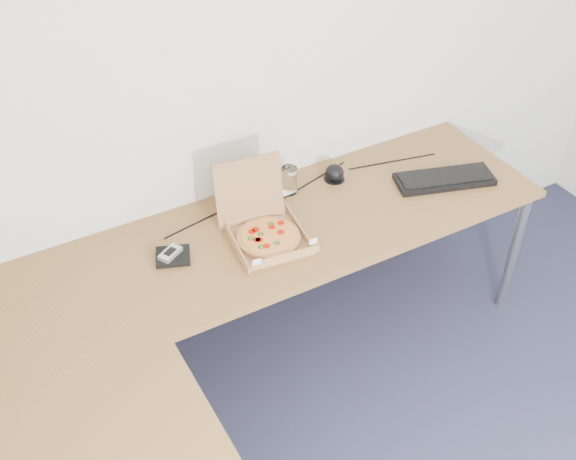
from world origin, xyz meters
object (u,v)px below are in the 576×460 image
pizza_box (266,232)px  keyboard (444,179)px  desk (239,335)px  drinking_glass (289,180)px  wallet (173,256)px

pizza_box → keyboard: bearing=5.4°
desk → drinking_glass: 0.86m
keyboard → wallet: keyboard is taller
wallet → desk: bearing=-61.7°
drinking_glass → wallet: bearing=-165.1°
pizza_box → drinking_glass: 0.34m
desk → keyboard: size_ratio=5.61×
keyboard → desk: bearing=-146.1°
drinking_glass → keyboard: bearing=-22.9°
pizza_box → drinking_glass: size_ratio=2.68×
pizza_box → keyboard: (0.90, -0.03, -0.02)m
desk → wallet: (-0.06, 0.47, 0.04)m
drinking_glass → wallet: (-0.62, -0.17, -0.05)m
desk → wallet: bearing=97.1°
pizza_box → drinking_glass: (0.24, 0.24, 0.03)m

